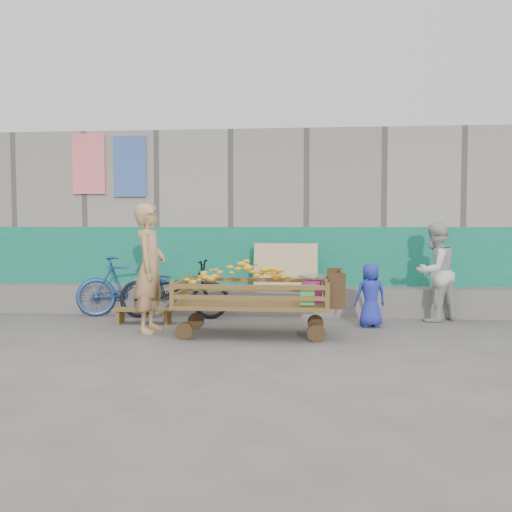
# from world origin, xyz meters

# --- Properties ---
(ground) EXTENTS (80.00, 80.00, 0.00)m
(ground) POSITION_xyz_m (0.00, 0.00, 0.00)
(ground) COLOR #504D49
(ground) RESTS_ON ground
(building_wall) EXTENTS (12.00, 3.50, 3.00)m
(building_wall) POSITION_xyz_m (-0.00, 4.05, 1.47)
(building_wall) COLOR gray
(building_wall) RESTS_ON ground
(banana_cart) EXTENTS (2.16, 0.98, 0.92)m
(banana_cart) POSITION_xyz_m (-0.10, 0.62, 0.62)
(banana_cart) COLOR brown
(banana_cart) RESTS_ON ground
(bench) EXTENTS (0.88, 0.27, 0.22)m
(bench) POSITION_xyz_m (-1.72, 1.33, 0.16)
(bench) COLOR brown
(bench) RESTS_ON ground
(vendor_man) EXTENTS (0.42, 0.63, 1.72)m
(vendor_man) POSITION_xyz_m (-1.45, 0.72, 0.86)
(vendor_man) COLOR tan
(vendor_man) RESTS_ON ground
(woman) EXTENTS (0.91, 0.88, 1.47)m
(woman) POSITION_xyz_m (2.53, 1.94, 0.74)
(woman) COLOR beige
(woman) RESTS_ON ground
(child) EXTENTS (0.50, 0.39, 0.90)m
(child) POSITION_xyz_m (1.53, 1.36, 0.45)
(child) COLOR #212CA1
(child) RESTS_ON ground
(bicycle_dark) EXTENTS (1.71, 0.61, 0.90)m
(bicycle_dark) POSITION_xyz_m (-1.40, 1.85, 0.45)
(bicycle_dark) COLOR black
(bicycle_dark) RESTS_ON ground
(bicycle_blue) EXTENTS (1.62, 1.00, 0.94)m
(bicycle_blue) POSITION_xyz_m (-2.20, 2.05, 0.47)
(bicycle_blue) COLOR navy
(bicycle_blue) RESTS_ON ground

